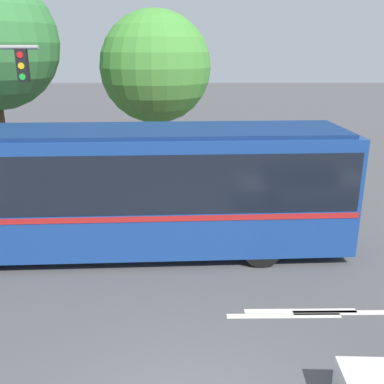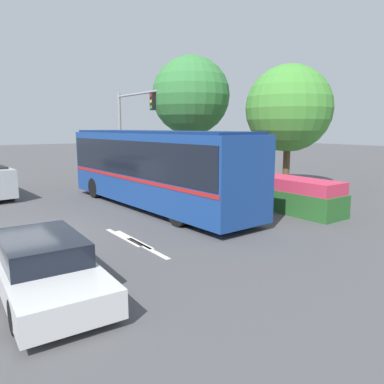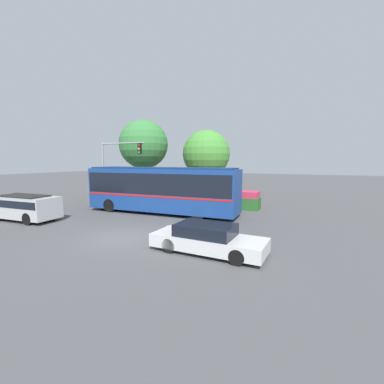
% 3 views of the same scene
% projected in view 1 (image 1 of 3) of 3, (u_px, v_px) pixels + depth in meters
% --- Properties ---
extents(city_bus, '(11.58, 2.96, 3.40)m').
position_uv_depth(city_bus, '(132.00, 184.00, 11.58)').
color(city_bus, navy).
rests_on(city_bus, ground).
extents(flowering_hedge, '(9.07, 1.54, 1.44)m').
position_uv_depth(flowering_hedge, '(198.00, 181.00, 16.08)').
color(flowering_hedge, '#286028').
rests_on(flowering_hedge, ground).
extents(street_tree_centre, '(4.85, 4.85, 7.01)m').
position_uv_depth(street_tree_centre, '(156.00, 67.00, 19.08)').
color(street_tree_centre, brown).
rests_on(street_tree_centre, ground).
extents(lane_stripe_near, '(2.40, 0.16, 0.01)m').
position_uv_depth(lane_stripe_near, '(300.00, 311.00, 9.32)').
color(lane_stripe_near, silver).
rests_on(lane_stripe_near, ground).
extents(lane_stripe_mid, '(2.40, 0.16, 0.01)m').
position_uv_depth(lane_stripe_mid, '(349.00, 313.00, 9.26)').
color(lane_stripe_mid, silver).
rests_on(lane_stripe_mid, ground).
extents(lane_stripe_far, '(2.40, 0.16, 0.01)m').
position_uv_depth(lane_stripe_far, '(284.00, 316.00, 9.15)').
color(lane_stripe_far, silver).
rests_on(lane_stripe_far, ground).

